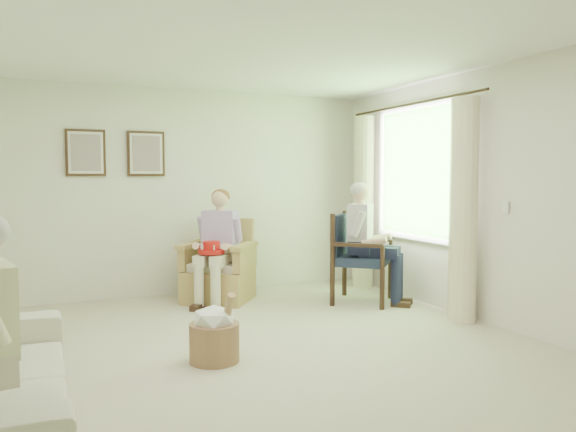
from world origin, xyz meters
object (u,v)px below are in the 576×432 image
object	(u,v)px
wicker_armchair	(218,275)
hatbox	(215,333)
red_hat	(211,249)
person_wicker	(221,238)
person_dark	(366,233)
wood_armchair	(358,254)

from	to	relation	value
wicker_armchair	hatbox	bearing A→B (deg)	-70.02
red_hat	hatbox	distance (m)	2.02
person_wicker	person_dark	world-z (taller)	person_dark
wood_armchair	person_dark	bearing A→B (deg)	-137.52
person_wicker	person_dark	size ratio (longest dim) A/B	0.94
wood_armchair	person_dark	size ratio (longest dim) A/B	0.74
wicker_armchair	red_hat	xyz separation A→B (m)	(-0.16, -0.29, 0.36)
wicker_armchair	hatbox	distance (m)	2.29
person_wicker	hatbox	world-z (taller)	person_wicker
wood_armchair	person_wicker	world-z (taller)	person_wicker
wicker_armchair	wood_armchair	size ratio (longest dim) A/B	0.94
wicker_armchair	red_hat	bearing A→B (deg)	-81.60
wicker_armchair	wood_armchair	distance (m)	1.72
wicker_armchair	person_wicker	size ratio (longest dim) A/B	0.74
person_dark	hatbox	size ratio (longest dim) A/B	2.36
wood_armchair	person_dark	xyz separation A→B (m)	(0.00, -0.17, 0.26)
person_wicker	wicker_armchair	bearing A→B (deg)	127.22
wood_armchair	hatbox	distance (m)	2.70
wicker_armchair	person_dark	bearing A→B (deg)	7.90
person_wicker	person_dark	bearing A→B (deg)	11.70
wicker_armchair	person_wicker	world-z (taller)	person_wicker
person_wicker	red_hat	world-z (taller)	person_wicker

